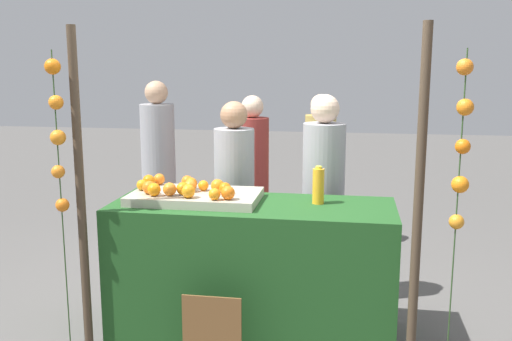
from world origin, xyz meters
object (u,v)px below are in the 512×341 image
object	(u,v)px
orange_1	(225,188)
vendor_left	(235,207)
orange_0	(187,181)
vendor_right	(323,207)
chalkboard_sign	(212,336)
juice_bottle	(318,186)
stall_counter	(252,270)

from	to	relation	value
orange_1	vendor_left	world-z (taller)	vendor_left
orange_0	vendor_right	bearing A→B (deg)	27.71
chalkboard_sign	vendor_left	bearing A→B (deg)	95.00
orange_0	juice_bottle	bearing A→B (deg)	-6.18
stall_counter	chalkboard_sign	distance (m)	0.62
stall_counter	vendor_right	distance (m)	0.86
chalkboard_sign	juice_bottle	bearing A→B (deg)	47.79
orange_1	chalkboard_sign	xyz separation A→B (m)	(0.04, -0.55, -0.79)
stall_counter	chalkboard_sign	bearing A→B (deg)	-104.88
orange_0	vendor_left	world-z (taller)	vendor_left
vendor_left	vendor_right	distance (m)	0.70
stall_counter	juice_bottle	xyz separation A→B (m)	(0.43, 0.08, 0.59)
juice_bottle	vendor_left	bearing A→B (deg)	140.79
stall_counter	juice_bottle	distance (m)	0.74
orange_0	orange_1	size ratio (longest dim) A/B	0.99
juice_bottle	chalkboard_sign	xyz separation A→B (m)	(-0.58, -0.64, -0.81)
stall_counter	orange_1	world-z (taller)	orange_1
stall_counter	orange_0	xyz separation A→B (m)	(-0.50, 0.18, 0.57)
chalkboard_sign	vendor_right	xyz separation A→B (m)	(0.59, 1.24, 0.52)
juice_bottle	chalkboard_sign	distance (m)	1.19
orange_0	vendor_left	distance (m)	0.60
orange_1	vendor_right	xyz separation A→B (m)	(0.63, 0.69, -0.27)
juice_bottle	chalkboard_sign	world-z (taller)	juice_bottle
orange_0	juice_bottle	size ratio (longest dim) A/B	0.32
orange_1	juice_bottle	bearing A→B (deg)	8.30
stall_counter	orange_1	distance (m)	0.60
chalkboard_sign	vendor_right	bearing A→B (deg)	64.54
juice_bottle	stall_counter	bearing A→B (deg)	-169.38
stall_counter	juice_bottle	size ratio (longest dim) A/B	7.44
orange_1	vendor_right	distance (m)	0.97
orange_1	vendor_right	world-z (taller)	vendor_right
stall_counter	chalkboard_sign	xyz separation A→B (m)	(-0.15, -0.56, -0.22)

